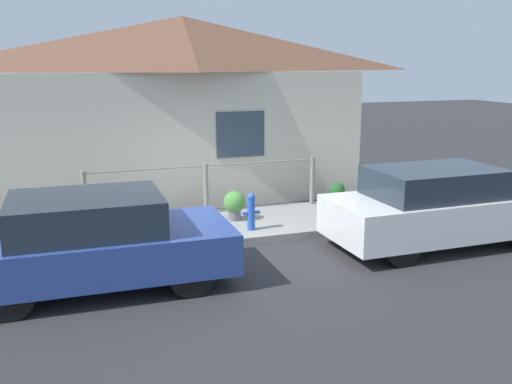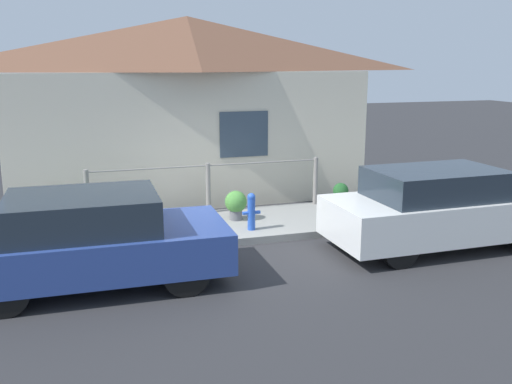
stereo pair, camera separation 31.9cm
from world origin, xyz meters
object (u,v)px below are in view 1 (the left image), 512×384
at_px(fire_hydrant, 251,211).
at_px(potted_plant_near_hydrant, 234,204).
at_px(potted_plant_corner, 337,192).
at_px(potted_plant_by_fence, 88,209).
at_px(car_right, 439,207).
at_px(car_left, 96,241).

xyz_separation_m(fire_hydrant, potted_plant_near_hydrant, (-0.10, 0.74, -0.03)).
bearing_deg(potted_plant_corner, potted_plant_by_fence, -177.19).
height_order(car_right, potted_plant_corner, car_right).
relative_size(car_left, car_right, 0.94).
distance_m(potted_plant_near_hydrant, potted_plant_by_fence, 2.78).
relative_size(car_right, potted_plant_near_hydrant, 6.95).
height_order(car_right, fire_hydrant, car_right).
bearing_deg(car_left, potted_plant_by_fence, 90.05).
relative_size(potted_plant_by_fence, potted_plant_corner, 1.52).
xyz_separation_m(fire_hydrant, potted_plant_by_fence, (-2.86, 1.07, 0.02)).
bearing_deg(car_right, potted_plant_by_fence, 155.14).
bearing_deg(car_right, car_left, 179.23).
bearing_deg(car_right, potted_plant_corner, 99.53).
bearing_deg(car_right, potted_plant_near_hydrant, 142.73).
height_order(car_left, potted_plant_near_hydrant, car_left).
height_order(fire_hydrant, potted_plant_near_hydrant, fire_hydrant).
relative_size(potted_plant_near_hydrant, potted_plant_by_fence, 0.84).
height_order(car_right, potted_plant_by_fence, car_right).
bearing_deg(potted_plant_corner, fire_hydrant, -151.58).
relative_size(car_right, potted_plant_corner, 8.89).
xyz_separation_m(car_right, fire_hydrant, (-2.99, 1.54, -0.20)).
bearing_deg(potted_plant_near_hydrant, potted_plant_corner, 13.01).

